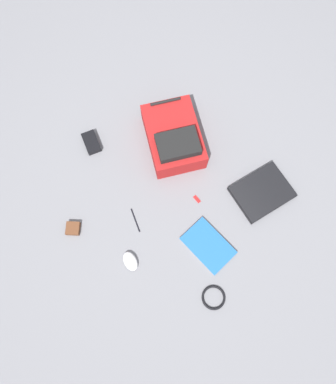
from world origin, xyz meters
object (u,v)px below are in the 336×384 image
Objects in this scene: cable_coil at (214,298)px; usb_stick at (197,199)px; power_brick at (91,142)px; computer_mouse at (130,261)px; laptop at (262,192)px; book_manual at (208,246)px; pen_black at (135,220)px; earbud_pouch at (73,228)px; backpack at (174,138)px.

usb_stick is at bearing -118.92° from cable_coil.
power_brick reaches higher than usb_stick.
computer_mouse reaches higher than cable_coil.
power_brick reaches higher than laptop.
cable_coil is at bearing 61.08° from usb_stick.
computer_mouse is at bearing -25.33° from book_manual.
earbud_pouch is (0.29, -0.16, 0.01)m from pen_black.
power_brick is at bearing -78.89° from book_manual.
computer_mouse is at bearing 6.92° from usb_stick.
usb_stick is at bearing 114.18° from power_brick.
backpack reaches higher than cable_coil.
computer_mouse is (0.79, -0.13, 0.00)m from laptop.
usb_stick is (-0.28, 0.62, -0.01)m from power_brick.
pen_black is (0.23, -0.34, -0.00)m from book_manual.
earbud_pouch is (0.38, -0.72, 0.01)m from cable_coil.
computer_mouse is 0.71m from power_brick.
pen_black is at bearing -24.20° from laptop.
backpack is at bearing -136.90° from computer_mouse.
backpack is 0.71m from computer_mouse.
power_brick is (0.38, -0.28, -0.06)m from backpack.
book_manual is 0.26m from usb_stick.
computer_mouse is at bearing -9.01° from laptop.
usb_stick is (-0.11, -0.24, -0.00)m from book_manual.
computer_mouse is 0.77× the size of pen_black.
cable_coil is at bearing 91.44° from power_brick.
cable_coil is (-0.23, 0.40, -0.01)m from computer_mouse.
cable_coil is 2.65× the size of usb_stick.
earbud_pouch reaches higher than usb_stick.
computer_mouse is at bearing 48.29° from pen_black.
earbud_pouch is at bearing -57.24° from computer_mouse.
pen_black is (0.09, -0.56, -0.00)m from cable_coil.
backpack is 0.50m from pen_black.
laptop is at bearing 154.40° from earbud_pouch.
backpack reaches higher than power_brick.
laptop reaches higher than book_manual.
computer_mouse is 2.29× the size of usb_stick.
book_manual is 0.88m from power_brick.
book_manual is at bearing 123.65° from pen_black.
usb_stick is at bearing -30.97° from laptop.
computer_mouse is at bearing 73.23° from power_brick.
computer_mouse is 0.46m from cable_coil.
book_manual reaches higher than cable_coil.
pen_black is 0.33m from earbud_pouch.
power_brick is (0.03, -1.08, 0.01)m from cable_coil.
cable_coil is 0.57m from pen_black.
power_brick is at bearing -98.23° from computer_mouse.
laptop reaches higher than earbud_pouch.
pen_black is (0.06, 0.52, -0.01)m from power_brick.
usb_stick is (-0.34, 0.11, -0.00)m from pen_black.
laptop is 3.11× the size of computer_mouse.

